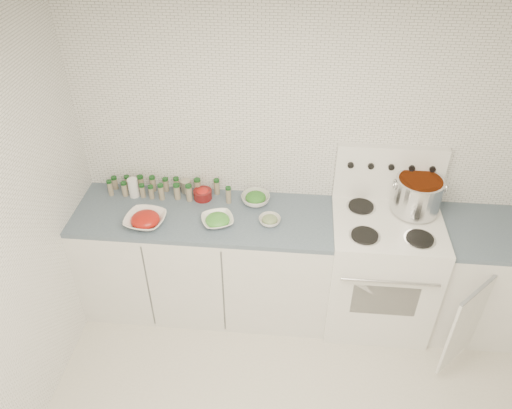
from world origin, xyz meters
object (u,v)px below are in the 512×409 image
Objects in this scene: stock_pot at (418,194)px; bowl_snowpea at (218,220)px; stove at (379,267)px; bowl_tomato at (145,220)px.

stock_pot is 1.40m from bowl_snowpea.
stove is at bearing -143.33° from stock_pot.
bowl_tomato is at bearing -171.32° from stock_pot.
bowl_snowpea is at bearing -170.35° from stock_pot.
stock_pot is 1.89m from bowl_tomato.
bowl_tomato is 1.10× the size of bowl_snowpea.
stock_pot is at bearing 9.65° from bowl_snowpea.
bowl_snowpea is (-1.37, -0.23, -0.15)m from stock_pot.
stove is 4.84× the size of bowl_snowpea.
stock_pot is 1.25× the size of bowl_snowpea.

